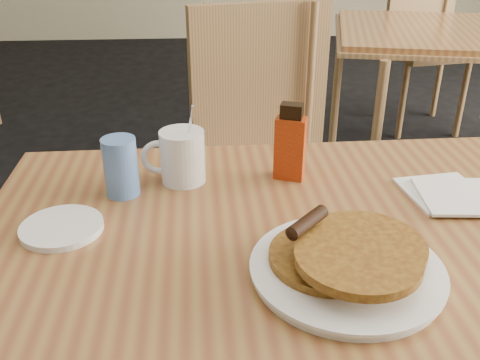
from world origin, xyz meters
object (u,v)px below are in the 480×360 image
object	(u,v)px
chair_main_far	(263,141)
blue_tumbler	(121,167)
chair_neighbor_far	(424,29)
syrup_bottle	(290,144)
pancake_plate	(348,262)
main_table	(291,248)
coffee_mug	(181,156)

from	to	relation	value
chair_main_far	blue_tumbler	world-z (taller)	chair_main_far
chair_neighbor_far	syrup_bottle	size ratio (longest dim) A/B	6.09
chair_neighbor_far	pancake_plate	xyz separation A→B (m)	(-1.15, -2.58, 0.18)
main_table	pancake_plate	xyz separation A→B (m)	(0.06, -0.14, 0.07)
coffee_mug	blue_tumbler	distance (m)	0.13
chair_neighbor_far	blue_tumbler	bearing A→B (deg)	-133.51
pancake_plate	coffee_mug	size ratio (longest dim) A/B	1.75
chair_main_far	chair_neighbor_far	distance (m)	2.07
chair_neighbor_far	syrup_bottle	world-z (taller)	chair_neighbor_far
chair_main_far	coffee_mug	bearing A→B (deg)	-127.36
main_table	blue_tumbler	bearing A→B (deg)	154.66
pancake_plate	blue_tumbler	bearing A→B (deg)	142.28
main_table	syrup_bottle	distance (m)	0.23
main_table	coffee_mug	world-z (taller)	coffee_mug
blue_tumbler	main_table	bearing A→B (deg)	-25.34
chair_neighbor_far	coffee_mug	bearing A→B (deg)	-132.01
chair_main_far	blue_tumbler	bearing A→B (deg)	-134.71
pancake_plate	blue_tumbler	distance (m)	0.48
main_table	pancake_plate	world-z (taller)	pancake_plate
syrup_bottle	blue_tumbler	distance (m)	0.35
chair_neighbor_far	chair_main_far	bearing A→B (deg)	-134.57
pancake_plate	blue_tumbler	world-z (taller)	blue_tumbler
chair_main_far	blue_tumbler	distance (m)	0.71
chair_neighbor_far	syrup_bottle	bearing A→B (deg)	-127.68
main_table	chair_main_far	distance (m)	0.75
main_table	pancake_plate	distance (m)	0.17
blue_tumbler	syrup_bottle	bearing A→B (deg)	8.25
chair_main_far	blue_tumbler	xyz separation A→B (m)	(-0.35, -0.59, 0.20)
pancake_plate	syrup_bottle	size ratio (longest dim) A/B	1.85
main_table	chair_main_far	xyz separation A→B (m)	(0.03, 0.74, -0.10)
chair_main_far	blue_tumbler	size ratio (longest dim) A/B	8.54
blue_tumbler	coffee_mug	bearing A→B (deg)	22.99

